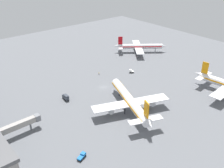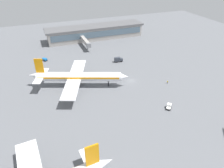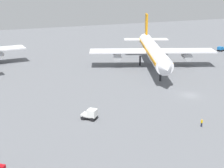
% 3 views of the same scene
% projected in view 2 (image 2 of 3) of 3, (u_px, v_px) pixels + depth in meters
% --- Properties ---
extents(ground, '(288.00, 288.00, 0.00)m').
position_uv_depth(ground, '(132.00, 81.00, 118.41)').
color(ground, slate).
extents(terminal_building, '(83.49, 16.98, 10.95)m').
position_uv_depth(terminal_building, '(95.00, 32.00, 178.53)').
color(terminal_building, '#9E9993').
rests_on(terminal_building, ground).
extents(airplane_at_gate, '(51.14, 42.17, 16.22)m').
position_uv_depth(airplane_at_gate, '(78.00, 77.00, 110.65)').
color(airplane_at_gate, white).
rests_on(airplane_at_gate, ground).
extents(baggage_tug, '(3.70, 3.71, 2.30)m').
position_uv_depth(baggage_tug, '(169.00, 106.00, 96.26)').
color(baggage_tug, black).
rests_on(baggage_tug, ground).
extents(pushback_tractor, '(3.53, 4.79, 1.90)m').
position_uv_depth(pushback_tractor, '(45.00, 59.00, 141.46)').
color(pushback_tractor, black).
rests_on(pushback_tractor, ground).
extents(catering_truck, '(5.73, 2.56, 3.30)m').
position_uv_depth(catering_truck, '(118.00, 60.00, 139.28)').
color(catering_truck, black).
rests_on(catering_truck, ground).
extents(ground_crew_worker, '(0.53, 0.53, 1.67)m').
position_uv_depth(ground_crew_worker, '(167.00, 82.00, 115.72)').
color(ground_crew_worker, '#1E2338').
rests_on(ground_crew_worker, ground).
extents(jet_bridge, '(3.18, 21.63, 6.74)m').
position_uv_depth(jet_bridge, '(85.00, 41.00, 159.63)').
color(jet_bridge, '#9E9993').
rests_on(jet_bridge, ground).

